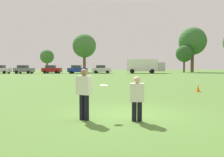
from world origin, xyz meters
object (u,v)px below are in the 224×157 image
at_px(player_thrower, 83,91).
at_px(frisbee, 103,86).
at_px(player_defender, 136,97).
at_px(parked_car_mid_right, 77,69).
at_px(box_truck, 144,66).
at_px(parked_car_near_left, 0,69).
at_px(parked_car_mid_left, 23,69).
at_px(parked_car_near_right, 101,69).
at_px(traffic_cone, 197,88).
at_px(parked_car_center, 51,69).

distance_m(player_thrower, frisbee, 0.70).
height_order(player_defender, parked_car_mid_right, parked_car_mid_right).
bearing_deg(box_truck, frisbee, -99.00).
bearing_deg(player_defender, parked_car_near_left, 118.36).
distance_m(player_thrower, parked_car_near_left, 51.44).
bearing_deg(parked_car_mid_left, parked_car_near_left, -172.59).
relative_size(frisbee, parked_car_mid_left, 0.06).
bearing_deg(parked_car_mid_right, parked_car_mid_left, 179.98).
distance_m(player_thrower, parked_car_near_right, 48.29).
height_order(player_thrower, box_truck, box_truck).
bearing_deg(parked_car_near_right, box_truck, 2.75).
height_order(player_thrower, parked_car_near_right, parked_car_near_right).
xyz_separation_m(parked_car_near_left, box_truck, (31.51, 2.83, 0.83)).
height_order(frisbee, parked_car_mid_left, parked_car_mid_left).
height_order(parked_car_mid_left, parked_car_mid_right, same).
xyz_separation_m(traffic_cone, parked_car_center, (-19.29, 38.87, 0.69)).
relative_size(player_defender, box_truck, 0.17).
distance_m(parked_car_near_left, parked_car_mid_left, 4.90).
height_order(parked_car_near_left, parked_car_near_right, same).
relative_size(player_thrower, traffic_cone, 3.48).
height_order(player_defender, parked_car_near_right, parked_car_near_right).
bearing_deg(traffic_cone, box_truck, 87.73).
relative_size(parked_car_near_right, box_truck, 0.50).
xyz_separation_m(parked_car_mid_left, parked_car_near_right, (16.94, 1.73, 0.00)).
bearing_deg(player_thrower, frisbee, 19.37).
xyz_separation_m(parked_car_mid_left, box_truck, (26.65, 2.20, 0.83)).
bearing_deg(parked_car_mid_left, traffic_cone, -56.41).
xyz_separation_m(parked_car_mid_right, parked_car_near_right, (5.26, 1.73, 0.00)).
height_order(frisbee, parked_car_near_right, parked_car_near_right).
bearing_deg(box_truck, parked_car_center, -177.05).
distance_m(traffic_cone, parked_car_mid_left, 45.32).
distance_m(parked_car_mid_right, parked_car_near_right, 5.53).
distance_m(player_defender, parked_car_mid_left, 50.85).
distance_m(parked_car_near_left, parked_car_near_right, 21.92).
relative_size(player_thrower, parked_car_mid_left, 0.39).
bearing_deg(frisbee, player_thrower, -160.63).
xyz_separation_m(player_defender, frisbee, (-1.06, 0.42, 0.32)).
distance_m(parked_car_mid_left, box_truck, 26.76).
height_order(parked_car_mid_left, parked_car_near_right, same).
bearing_deg(parked_car_near_left, parked_car_mid_right, 2.17).
relative_size(traffic_cone, parked_car_near_left, 0.11).
relative_size(traffic_cone, box_truck, 0.06).
height_order(player_thrower, parked_car_center, parked_car_center).
xyz_separation_m(frisbee, traffic_cone, (6.09, 8.57, -0.88)).
xyz_separation_m(player_defender, parked_car_mid_left, (-20.03, 46.74, 0.13)).
xyz_separation_m(traffic_cone, box_truck, (1.59, 39.95, 1.52)).
height_order(player_defender, parked_car_mid_left, parked_car_mid_left).
distance_m(parked_car_mid_left, parked_car_near_right, 17.02).
bearing_deg(parked_car_center, parked_car_near_right, 3.12).
distance_m(frisbee, traffic_cone, 10.55).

